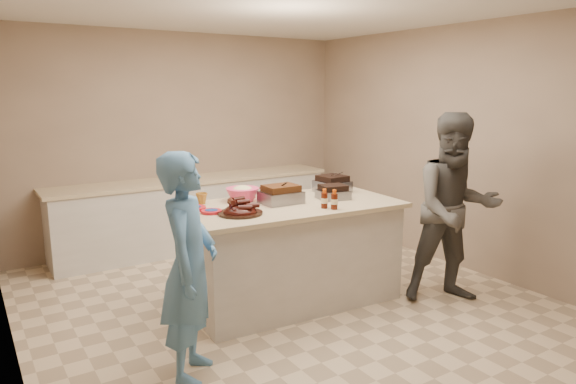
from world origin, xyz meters
TOP-DOWN VIEW (x-y plane):
  - room at (0.00, 0.00)m, footprint 4.50×5.00m
  - back_counter at (0.00, 2.20)m, footprint 3.60×0.64m
  - island at (0.09, 0.10)m, footprint 2.08×1.19m
  - rib_platter at (-0.50, -0.02)m, footprint 0.39×0.39m
  - pulled_pork_tray at (0.02, 0.16)m, footprint 0.37×0.28m
  - brisket_tray at (0.54, 0.06)m, footprint 0.32×0.29m
  - roasting_pan at (0.74, 0.32)m, footprint 0.32×0.32m
  - coleslaw_bowl at (-0.24, 0.44)m, footprint 0.33×0.33m
  - sausage_plate at (0.16, 0.47)m, footprint 0.34×0.34m
  - mac_cheese_dish at (0.77, 0.45)m, footprint 0.28×0.22m
  - bbq_bottle_a at (0.28, -0.30)m, footprint 0.06×0.06m
  - bbq_bottle_b at (0.23, -0.22)m, footprint 0.06×0.06m
  - mustard_bottle at (-0.01, 0.28)m, footprint 0.05×0.05m
  - sauce_bowl at (0.12, 0.23)m, footprint 0.14×0.05m
  - plate_stack_large at (-0.78, 0.35)m, footprint 0.24×0.24m
  - plate_stack_small at (-0.69, 0.15)m, footprint 0.19×0.19m
  - plastic_cup at (-0.62, 0.54)m, footprint 0.12×0.11m
  - basket_stack at (-0.18, 0.54)m, footprint 0.21×0.17m
  - guest_blue at (-1.22, -0.62)m, footprint 1.64×1.40m
  - guest_gray at (1.39, -0.71)m, footprint 1.60×1.99m

SIDE VIEW (x-z plane):
  - room at x=0.00m, z-range -1.35..1.35m
  - island at x=0.09m, z-range -0.48..0.48m
  - guest_blue at x=-1.22m, z-range -0.19..0.19m
  - guest_gray at x=1.39m, z-range -0.34..0.34m
  - back_counter at x=0.00m, z-range 0.00..0.90m
  - rib_platter at x=-0.50m, z-range 0.87..1.03m
  - pulled_pork_tray at x=0.02m, z-range 0.90..1.01m
  - brisket_tray at x=0.54m, z-range 0.91..0.99m
  - roasting_pan at x=0.74m, z-range 0.89..1.01m
  - coleslaw_bowl at x=-0.24m, z-range 0.84..1.06m
  - sausage_plate at x=0.16m, z-range 0.92..0.98m
  - mac_cheese_dish at x=0.77m, z-range 0.92..0.99m
  - bbq_bottle_a at x=0.28m, z-range 0.86..1.04m
  - bbq_bottle_b at x=0.23m, z-range 0.86..1.04m
  - mustard_bottle at x=-0.01m, z-range 0.89..1.02m
  - sauce_bowl at x=0.12m, z-range 0.88..1.02m
  - plate_stack_large at x=-0.78m, z-range 0.94..0.97m
  - plate_stack_small at x=-0.69m, z-range 0.94..0.96m
  - plastic_cup at x=-0.62m, z-range 0.90..1.01m
  - basket_stack at x=-0.18m, z-range 0.91..1.00m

